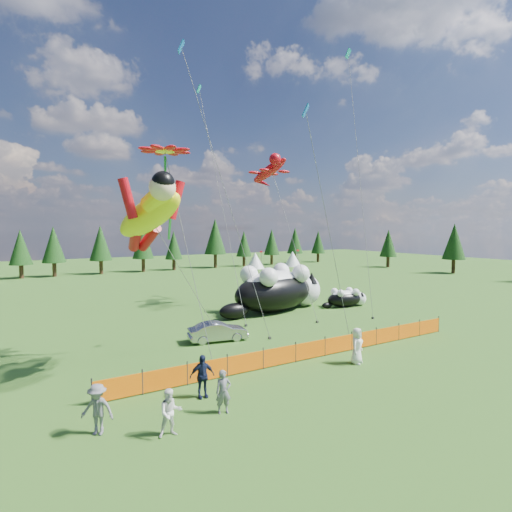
{
  "coord_description": "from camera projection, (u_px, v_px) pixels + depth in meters",
  "views": [
    {
      "loc": [
        -13.27,
        -19.57,
        7.03
      ],
      "look_at": [
        0.74,
        4.0,
        5.12
      ],
      "focal_mm": 28.0,
      "sensor_mm": 36.0,
      "label": 1
    }
  ],
  "objects": [
    {
      "name": "ground",
      "position": [
        279.0,
        345.0,
        24.03
      ],
      "size": [
        160.0,
        160.0,
        0.0
      ],
      "primitive_type": "plane",
      "color": "#16370A",
      "rests_on": "ground"
    },
    {
      "name": "safety_fence",
      "position": [
        311.0,
        350.0,
        21.42
      ],
      "size": [
        22.06,
        0.06,
        1.1
      ],
      "color": "#262626",
      "rests_on": "ground"
    },
    {
      "name": "tree_line",
      "position": [
        118.0,
        248.0,
        62.34
      ],
      "size": [
        90.0,
        4.0,
        8.0
      ],
      "primitive_type": null,
      "color": "black",
      "rests_on": "ground"
    },
    {
      "name": "festival_tents",
      "position": [
        196.0,
        263.0,
        63.84
      ],
      "size": [
        50.0,
        3.2,
        2.8
      ],
      "primitive_type": null,
      "color": "white",
      "rests_on": "ground"
    },
    {
      "name": "cat_large",
      "position": [
        278.0,
        289.0,
        33.96
      ],
      "size": [
        10.82,
        5.34,
        3.93
      ],
      "rotation": [
        0.0,
        0.0,
        0.2
      ],
      "color": "black",
      "rests_on": "ground"
    },
    {
      "name": "cat_small",
      "position": [
        346.0,
        298.0,
        35.8
      ],
      "size": [
        4.58,
        2.07,
        1.66
      ],
      "rotation": [
        0.0,
        0.0,
        -0.14
      ],
      "color": "black",
      "rests_on": "ground"
    },
    {
      "name": "car",
      "position": [
        218.0,
        331.0,
        24.84
      ],
      "size": [
        3.83,
        1.89,
        1.21
      ],
      "primitive_type": "imported",
      "rotation": [
        0.0,
        0.0,
        1.4
      ],
      "color": "#ACABB0",
      "rests_on": "ground"
    },
    {
      "name": "spectator_a",
      "position": [
        223.0,
        392.0,
        15.15
      ],
      "size": [
        0.67,
        0.52,
        1.65
      ],
      "primitive_type": "imported",
      "rotation": [
        0.0,
        0.0,
        -0.22
      ],
      "color": "slate",
      "rests_on": "ground"
    },
    {
      "name": "spectator_b",
      "position": [
        170.0,
        413.0,
        13.46
      ],
      "size": [
        0.84,
        0.56,
        1.63
      ],
      "primitive_type": "imported",
      "rotation": [
        0.0,
        0.0,
        -0.12
      ],
      "color": "white",
      "rests_on": "ground"
    },
    {
      "name": "spectator_c",
      "position": [
        202.0,
        376.0,
        16.53
      ],
      "size": [
        1.11,
        0.66,
        1.81
      ],
      "primitive_type": "imported",
      "rotation": [
        0.0,
        0.0,
        -0.12
      ],
      "color": "#141A37",
      "rests_on": "ground"
    },
    {
      "name": "spectator_d",
      "position": [
        97.0,
        409.0,
        13.58
      ],
      "size": [
        1.26,
        1.14,
        1.75
      ],
      "primitive_type": "imported",
      "rotation": [
        0.0,
        0.0,
        -0.63
      ],
      "color": "slate",
      "rests_on": "ground"
    },
    {
      "name": "spectator_e",
      "position": [
        357.0,
        346.0,
        20.68
      ],
      "size": [
        1.09,
        0.94,
        1.88
      ],
      "primitive_type": "imported",
      "rotation": [
        0.0,
        0.0,
        0.45
      ],
      "color": "white",
      "rests_on": "ground"
    },
    {
      "name": "superhero_kite",
      "position": [
        149.0,
        215.0,
        18.83
      ],
      "size": [
        8.41,
        6.67,
        10.91
      ],
      "color": "#FFF20D",
      "rests_on": "ground"
    },
    {
      "name": "gecko_kite",
      "position": [
        269.0,
        171.0,
        36.41
      ],
      "size": [
        4.06,
        11.87,
        14.76
      ],
      "color": "#B60914",
      "rests_on": "ground"
    },
    {
      "name": "flower_kite",
      "position": [
        165.0,
        154.0,
        20.8
      ],
      "size": [
        3.63,
        4.99,
        11.43
      ],
      "color": "#B60914",
      "rests_on": "ground"
    },
    {
      "name": "diamond_kite_a",
      "position": [
        186.0,
        62.0,
        24.29
      ],
      "size": [
        4.92,
        3.56,
        19.07
      ],
      "color": "blue",
      "rests_on": "ground"
    },
    {
      "name": "diamond_kite_b",
      "position": [
        349.0,
        64.0,
        37.62
      ],
      "size": [
        4.85,
        8.01,
        25.11
      ],
      "color": "#0C9990",
      "rests_on": "ground"
    },
    {
      "name": "diamond_kite_c",
      "position": [
        308.0,
        123.0,
        22.21
      ],
      "size": [
        3.14,
        1.6,
        14.28
      ],
      "color": "blue",
      "rests_on": "ground"
    },
    {
      "name": "diamond_kite_d",
      "position": [
        202.0,
        102.0,
        34.48
      ],
      "size": [
        0.71,
        9.33,
        21.01
      ],
      "color": "#0C9990",
      "rests_on": "ground"
    }
  ]
}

